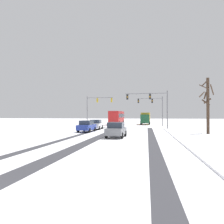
# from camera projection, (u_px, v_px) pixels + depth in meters

# --- Properties ---
(wheel_track_left_lane) EXTENTS (1.16, 39.31, 0.01)m
(wheel_track_left_lane) POSITION_uv_depth(u_px,v_px,m) (97.00, 138.00, 22.96)
(wheel_track_left_lane) COLOR #38383D
(wheel_track_left_lane) RESTS_ON ground
(wheel_track_right_lane) EXTENTS (0.82, 39.31, 0.01)m
(wheel_track_right_lane) POSITION_uv_depth(u_px,v_px,m) (152.00, 139.00, 22.08)
(wheel_track_right_lane) COLOR #38383D
(wheel_track_right_lane) RESTS_ON ground
(wheel_track_center) EXTENTS (0.79, 39.31, 0.01)m
(wheel_track_center) POSITION_uv_depth(u_px,v_px,m) (70.00, 138.00, 23.41)
(wheel_track_center) COLOR #38383D
(wheel_track_center) RESTS_ON ground
(sidewalk_kerb_right) EXTENTS (4.00, 39.31, 0.12)m
(sidewalk_kerb_right) POSITION_uv_depth(u_px,v_px,m) (202.00, 141.00, 19.65)
(sidewalk_kerb_right) COLOR white
(sidewalk_kerb_right) RESTS_ON ground
(traffic_signal_near_right) EXTENTS (7.22, 0.74, 6.50)m
(traffic_signal_near_right) POSITION_uv_depth(u_px,v_px,m) (152.00, 102.00, 37.94)
(traffic_signal_near_right) COLOR slate
(traffic_signal_near_right) RESTS_ON ground
(traffic_signal_far_right) EXTENTS (5.66, 0.40, 6.50)m
(traffic_signal_far_right) POSITION_uv_depth(u_px,v_px,m) (154.00, 105.00, 49.52)
(traffic_signal_far_right) COLOR slate
(traffic_signal_far_right) RESTS_ON ground
(traffic_signal_far_left) EXTENTS (5.69, 0.39, 6.50)m
(traffic_signal_far_left) POSITION_uv_depth(u_px,v_px,m) (96.00, 105.00, 47.49)
(traffic_signal_far_left) COLOR slate
(traffic_signal_far_left) RESTS_ON ground
(car_white_lead) EXTENTS (1.89, 4.13, 1.62)m
(car_white_lead) POSITION_uv_depth(u_px,v_px,m) (96.00, 124.00, 37.29)
(car_white_lead) COLOR silver
(car_white_lead) RESTS_ON ground
(car_blue_second) EXTENTS (1.99, 4.18, 1.62)m
(car_blue_second) POSITION_uv_depth(u_px,v_px,m) (87.00, 126.00, 31.46)
(car_blue_second) COLOR #233899
(car_blue_second) RESTS_ON ground
(car_grey_third) EXTENTS (1.95, 4.16, 1.62)m
(car_grey_third) POSITION_uv_depth(u_px,v_px,m) (116.00, 130.00, 23.68)
(car_grey_third) COLOR slate
(car_grey_third) RESTS_ON ground
(bus_oncoming) EXTENTS (2.81, 11.04, 3.38)m
(bus_oncoming) POSITION_uv_depth(u_px,v_px,m) (117.00, 117.00, 57.43)
(bus_oncoming) COLOR #B21E1E
(bus_oncoming) RESTS_ON ground
(box_truck_delivery) EXTENTS (2.49, 7.47, 3.02)m
(box_truck_delivery) POSITION_uv_depth(u_px,v_px,m) (145.00, 118.00, 56.62)
(box_truck_delivery) COLOR #194C2D
(box_truck_delivery) RESTS_ON ground
(bare_tree_sidewalk_mid) EXTENTS (1.95, 2.17, 7.11)m
(bare_tree_sidewalk_mid) POSITION_uv_depth(u_px,v_px,m) (208.00, 104.00, 28.15)
(bare_tree_sidewalk_mid) COLOR #423023
(bare_tree_sidewalk_mid) RESTS_ON ground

